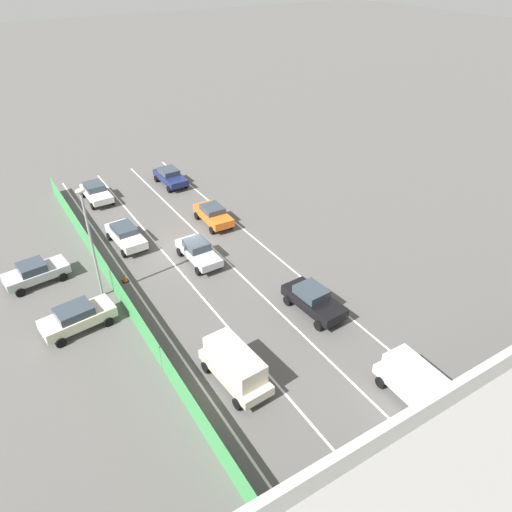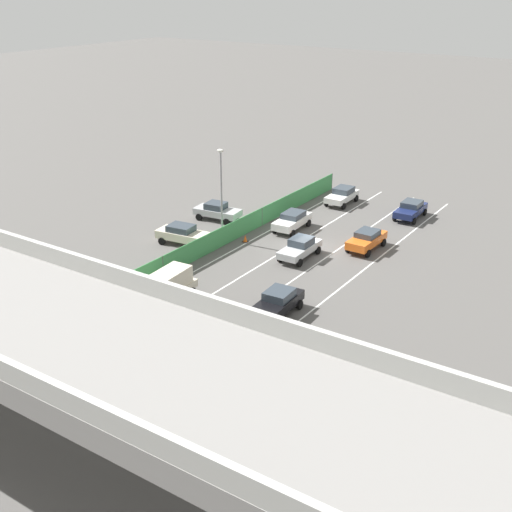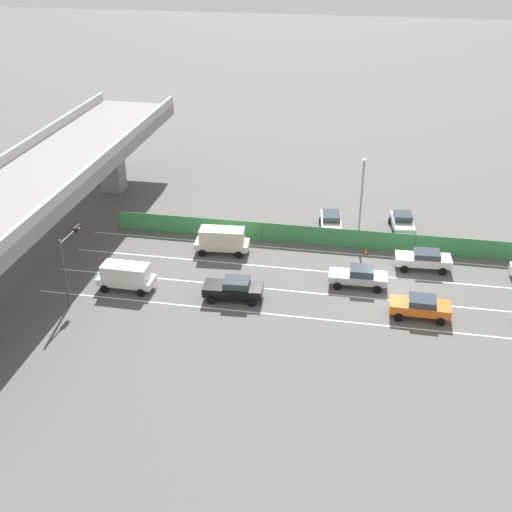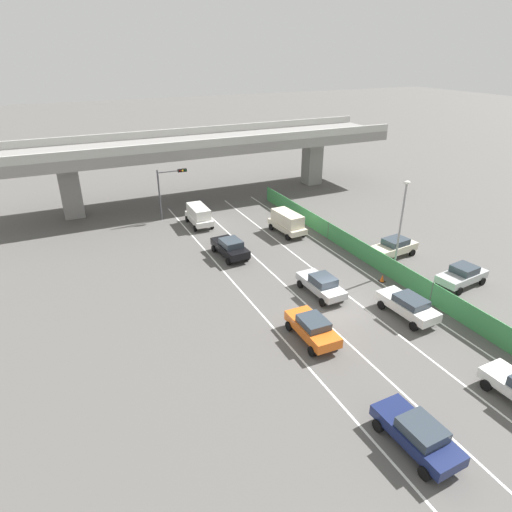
{
  "view_description": "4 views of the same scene",
  "coord_description": "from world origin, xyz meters",
  "px_view_note": "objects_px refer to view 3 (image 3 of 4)",
  "views": [
    {
      "loc": [
        12.38,
        30.08,
        20.08
      ],
      "look_at": [
        -2.09,
        6.78,
        2.38
      ],
      "focal_mm": 33.98,
      "sensor_mm": 36.0,
      "label": 1
    },
    {
      "loc": [
        -24.26,
        44.48,
        20.76
      ],
      "look_at": [
        1.27,
        6.34,
        1.38
      ],
      "focal_mm": 46.52,
      "sensor_mm": 36.0,
      "label": 2
    },
    {
      "loc": [
        -44.96,
        1.8,
        26.18
      ],
      "look_at": [
        -0.77,
        10.0,
        2.27
      ],
      "focal_mm": 45.67,
      "sensor_mm": 36.0,
      "label": 3
    },
    {
      "loc": [
        -16.91,
        -22.21,
        17.08
      ],
      "look_at": [
        -2.29,
        8.7,
        0.81
      ],
      "focal_mm": 30.83,
      "sensor_mm": 36.0,
      "label": 4
    }
  ],
  "objects_px": {
    "car_sedan_white": "(424,259)",
    "traffic_light": "(70,253)",
    "car_van_cream": "(222,239)",
    "street_lamp": "(362,194)",
    "car_sedan_silver": "(359,276)",
    "parked_wagon_silver": "(402,222)",
    "car_sedan_black": "(234,288)",
    "car_van_white": "(126,275)",
    "parked_sedan_cream": "(331,221)",
    "traffic_cone": "(366,251)",
    "car_taxi_orange": "(420,306)"
  },
  "relations": [
    {
      "from": "car_sedan_silver",
      "to": "street_lamp",
      "type": "height_order",
      "value": "street_lamp"
    },
    {
      "from": "car_van_white",
      "to": "street_lamp",
      "type": "xyz_separation_m",
      "value": [
        11.16,
        -17.4,
        3.55
      ]
    },
    {
      "from": "street_lamp",
      "to": "car_taxi_orange",
      "type": "bearing_deg",
      "value": -155.9
    },
    {
      "from": "street_lamp",
      "to": "traffic_cone",
      "type": "bearing_deg",
      "value": -157.61
    },
    {
      "from": "traffic_cone",
      "to": "car_sedan_white",
      "type": "bearing_deg",
      "value": -110.67
    },
    {
      "from": "car_sedan_silver",
      "to": "street_lamp",
      "type": "xyz_separation_m",
      "value": [
        7.43,
        0.37,
        3.86
      ]
    },
    {
      "from": "car_sedan_silver",
      "to": "parked_sedan_cream",
      "type": "height_order",
      "value": "parked_sedan_cream"
    },
    {
      "from": "car_sedan_white",
      "to": "traffic_light",
      "type": "relative_size",
      "value": 0.83
    },
    {
      "from": "car_sedan_white",
      "to": "traffic_light",
      "type": "height_order",
      "value": "traffic_light"
    },
    {
      "from": "car_sedan_black",
      "to": "street_lamp",
      "type": "relative_size",
      "value": 0.58
    },
    {
      "from": "car_sedan_silver",
      "to": "car_sedan_black",
      "type": "distance_m",
      "value": 9.93
    },
    {
      "from": "car_van_cream",
      "to": "street_lamp",
      "type": "relative_size",
      "value": 0.6
    },
    {
      "from": "traffic_light",
      "to": "car_sedan_silver",
      "type": "bearing_deg",
      "value": -74.51
    },
    {
      "from": "parked_wagon_silver",
      "to": "street_lamp",
      "type": "relative_size",
      "value": 0.56
    },
    {
      "from": "car_sedan_black",
      "to": "street_lamp",
      "type": "height_order",
      "value": "street_lamp"
    },
    {
      "from": "car_van_cream",
      "to": "car_sedan_black",
      "type": "bearing_deg",
      "value": -160.25
    },
    {
      "from": "car_van_white",
      "to": "street_lamp",
      "type": "bearing_deg",
      "value": -57.32
    },
    {
      "from": "car_van_cream",
      "to": "car_sedan_white",
      "type": "relative_size",
      "value": 1.03
    },
    {
      "from": "car_van_white",
      "to": "parked_sedan_cream",
      "type": "xyz_separation_m",
      "value": [
        13.38,
        -14.79,
        -0.26
      ]
    },
    {
      "from": "car_taxi_orange",
      "to": "car_sedan_silver",
      "type": "bearing_deg",
      "value": 51.46
    },
    {
      "from": "car_sedan_black",
      "to": "car_taxi_orange",
      "type": "height_order",
      "value": "car_sedan_black"
    },
    {
      "from": "car_sedan_white",
      "to": "traffic_cone",
      "type": "bearing_deg",
      "value": 69.33
    },
    {
      "from": "parked_wagon_silver",
      "to": "street_lamp",
      "type": "bearing_deg",
      "value": 131.63
    },
    {
      "from": "car_taxi_orange",
      "to": "traffic_light",
      "type": "distance_m",
      "value": 25.92
    },
    {
      "from": "traffic_cone",
      "to": "car_van_cream",
      "type": "bearing_deg",
      "value": 99.21
    },
    {
      "from": "traffic_light",
      "to": "traffic_cone",
      "type": "distance_m",
      "value": 24.58
    },
    {
      "from": "car_van_cream",
      "to": "parked_wagon_silver",
      "type": "relative_size",
      "value": 1.06
    },
    {
      "from": "car_van_white",
      "to": "traffic_light",
      "type": "bearing_deg",
      "value": 122.63
    },
    {
      "from": "car_sedan_white",
      "to": "parked_sedan_cream",
      "type": "height_order",
      "value": "parked_sedan_cream"
    },
    {
      "from": "car_sedan_white",
      "to": "car_sedan_silver",
      "type": "bearing_deg",
      "value": 126.51
    },
    {
      "from": "car_sedan_black",
      "to": "car_sedan_white",
      "type": "distance_m",
      "value": 16.18
    },
    {
      "from": "car_sedan_silver",
      "to": "parked_wagon_silver",
      "type": "distance_m",
      "value": 11.4
    },
    {
      "from": "car_sedan_black",
      "to": "car_van_cream",
      "type": "relative_size",
      "value": 0.97
    },
    {
      "from": "car_taxi_orange",
      "to": "traffic_light",
      "type": "relative_size",
      "value": 0.79
    },
    {
      "from": "parked_wagon_silver",
      "to": "traffic_cone",
      "type": "distance_m",
      "value": 6.15
    },
    {
      "from": "car_van_cream",
      "to": "car_van_white",
      "type": "height_order",
      "value": "car_van_cream"
    },
    {
      "from": "car_sedan_black",
      "to": "car_sedan_white",
      "type": "xyz_separation_m",
      "value": [
        7.46,
        -14.35,
        -0.02
      ]
    },
    {
      "from": "traffic_cone",
      "to": "parked_sedan_cream",
      "type": "bearing_deg",
      "value": 39.6
    },
    {
      "from": "street_lamp",
      "to": "car_van_cream",
      "type": "bearing_deg",
      "value": 108.5
    },
    {
      "from": "car_sedan_white",
      "to": "car_van_white",
      "type": "relative_size",
      "value": 1.04
    },
    {
      "from": "car_van_cream",
      "to": "traffic_cone",
      "type": "xyz_separation_m",
      "value": [
        1.98,
        -12.23,
        -0.97
      ]
    },
    {
      "from": "parked_sedan_cream",
      "to": "car_van_white",
      "type": "bearing_deg",
      "value": 132.14
    },
    {
      "from": "car_van_cream",
      "to": "parked_sedan_cream",
      "type": "xyz_separation_m",
      "value": [
        6.06,
        -8.86,
        -0.32
      ]
    },
    {
      "from": "car_van_cream",
      "to": "street_lamp",
      "type": "bearing_deg",
      "value": -71.5
    },
    {
      "from": "car_sedan_white",
      "to": "traffic_light",
      "type": "xyz_separation_m",
      "value": [
        -9.63,
        26.2,
        2.99
      ]
    },
    {
      "from": "parked_wagon_silver",
      "to": "car_taxi_orange",
      "type": "bearing_deg",
      "value": -175.66
    },
    {
      "from": "car_sedan_white",
      "to": "traffic_cone",
      "type": "relative_size",
      "value": 7.43
    },
    {
      "from": "car_sedan_white",
      "to": "car_van_cream",
      "type": "bearing_deg",
      "value": 90.67
    },
    {
      "from": "car_sedan_silver",
      "to": "parked_wagon_silver",
      "type": "height_order",
      "value": "parked_wagon_silver"
    },
    {
      "from": "parked_sedan_cream",
      "to": "traffic_light",
      "type": "relative_size",
      "value": 0.83
    }
  ]
}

